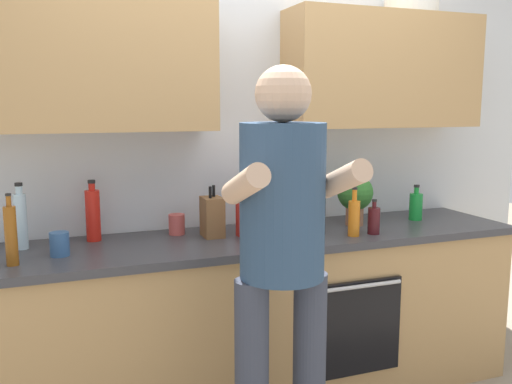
% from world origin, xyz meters
% --- Properties ---
extents(back_wall_unit, '(4.00, 0.38, 2.50)m').
position_xyz_m(back_wall_unit, '(0.00, 0.27, 1.50)').
color(back_wall_unit, silver).
rests_on(back_wall_unit, ground).
extents(counter, '(2.84, 0.67, 0.90)m').
position_xyz_m(counter, '(0.00, -0.00, 0.45)').
color(counter, tan).
rests_on(counter, ground).
extents(person_standing, '(0.49, 0.45, 1.73)m').
position_xyz_m(person_standing, '(-0.18, -0.66, 1.02)').
color(person_standing, '#383D4C').
rests_on(person_standing, ground).
extents(bottle_wine, '(0.06, 0.06, 0.19)m').
position_xyz_m(bottle_wine, '(0.56, -0.17, 0.97)').
color(bottle_wine, '#471419').
rests_on(bottle_wine, counter).
extents(bottle_water, '(0.06, 0.06, 0.32)m').
position_xyz_m(bottle_water, '(-1.17, 0.15, 1.04)').
color(bottle_water, silver).
rests_on(bottle_water, counter).
extents(bottle_hotsauce, '(0.07, 0.07, 0.31)m').
position_xyz_m(bottle_hotsauce, '(-0.84, 0.20, 1.03)').
color(bottle_hotsauce, red).
rests_on(bottle_hotsauce, counter).
extents(bottle_syrup, '(0.05, 0.05, 0.31)m').
position_xyz_m(bottle_syrup, '(-1.20, -0.13, 1.03)').
color(bottle_syrup, '#8C4C14').
rests_on(bottle_syrup, counter).
extents(bottle_soy, '(0.07, 0.07, 0.34)m').
position_xyz_m(bottle_soy, '(0.29, -0.07, 1.04)').
color(bottle_soy, black).
rests_on(bottle_soy, counter).
extents(bottle_soda, '(0.08, 0.08, 0.21)m').
position_xyz_m(bottle_soda, '(1.00, 0.05, 0.98)').
color(bottle_soda, '#198C33').
rests_on(bottle_soda, counter).
extents(bottle_juice, '(0.06, 0.06, 0.26)m').
position_xyz_m(bottle_juice, '(0.44, -0.18, 1.00)').
color(bottle_juice, orange).
rests_on(bottle_juice, counter).
extents(cup_ceramic, '(0.09, 0.09, 0.11)m').
position_xyz_m(cup_ceramic, '(-0.42, 0.19, 0.95)').
color(cup_ceramic, '#BF4C47').
rests_on(cup_ceramic, counter).
extents(cup_stoneware, '(0.07, 0.07, 0.09)m').
position_xyz_m(cup_stoneware, '(0.14, 0.14, 0.95)').
color(cup_stoneware, slate).
rests_on(cup_stoneware, counter).
extents(cup_tea, '(0.09, 0.09, 0.11)m').
position_xyz_m(cup_tea, '(-1.01, -0.04, 0.95)').
color(cup_tea, '#33598C').
rests_on(cup_tea, counter).
extents(knife_block, '(0.10, 0.14, 0.27)m').
position_xyz_m(knife_block, '(-0.26, 0.07, 1.00)').
color(knife_block, brown).
rests_on(knife_block, counter).
extents(potted_herb, '(0.20, 0.20, 0.29)m').
position_xyz_m(potted_herb, '(0.58, 0.05, 1.07)').
color(potted_herb, '#9E6647').
rests_on(potted_herb, counter).
extents(grocery_bag_crisps, '(0.24, 0.21, 0.21)m').
position_xyz_m(grocery_bag_crisps, '(-0.02, -0.03, 1.01)').
color(grocery_bag_crisps, red).
rests_on(grocery_bag_crisps, counter).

